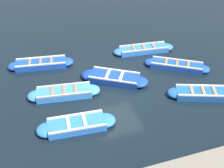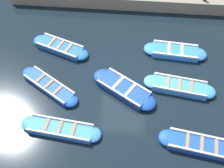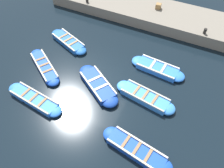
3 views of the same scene
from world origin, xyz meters
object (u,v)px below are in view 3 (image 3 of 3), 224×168
object	(u,v)px
boat_near_quay	(68,42)
wooden_crate	(158,6)
bollard_mid_north	(87,0)
boat_stern_in	(98,85)
boat_centre	(145,97)
bollard_north	(205,31)
boat_alongside	(34,99)
boat_drifting	(157,68)
boat_bow_out	(44,67)
boat_outer_right	(136,150)

from	to	relation	value
boat_near_quay	wooden_crate	world-z (taller)	wooden_crate
boat_near_quay	bollard_mid_north	size ratio (longest dim) A/B	9.84
wooden_crate	boat_stern_in	bearing A→B (deg)	174.52
boat_centre	bollard_north	bearing A→B (deg)	-16.18
boat_near_quay	boat_alongside	world-z (taller)	boat_near_quay
bollard_mid_north	wooden_crate	world-z (taller)	wooden_crate
boat_near_quay	bollard_north	xyz separation A→B (m)	(4.01, -8.08, 0.80)
boat_stern_in	boat_drifting	world-z (taller)	boat_stern_in
boat_bow_out	boat_stern_in	size ratio (longest dim) A/B	0.97
boat_alongside	bollard_north	size ratio (longest dim) A/B	10.52
boat_centre	bollard_mid_north	bearing A→B (deg)	49.15
boat_centre	boat_drifting	size ratio (longest dim) A/B	1.04
boat_bow_out	boat_stern_in	bearing A→B (deg)	-88.03
bollard_north	wooden_crate	distance (m)	4.00
boat_stern_in	boat_drifting	bearing A→B (deg)	-43.63
boat_outer_right	boat_centre	bearing A→B (deg)	13.21
boat_centre	boat_outer_right	xyz separation A→B (m)	(-2.98, -0.70, -0.00)
boat_alongside	boat_centre	bearing A→B (deg)	-62.73
boat_outer_right	wooden_crate	size ratio (longest dim) A/B	9.78
boat_outer_right	bollard_north	xyz separation A→B (m)	(9.12, -1.08, 0.80)
boat_near_quay	boat_outer_right	xyz separation A→B (m)	(-5.11, -7.00, 0.00)
boat_alongside	wooden_crate	world-z (taller)	wooden_crate
boat_outer_right	bollard_mid_north	world-z (taller)	bollard_mid_north
boat_outer_right	wooden_crate	distance (m)	11.01
boat_alongside	boat_drifting	world-z (taller)	boat_drifting
boat_near_quay	boat_outer_right	world-z (taller)	boat_outer_right
boat_alongside	bollard_north	xyz separation A→B (m)	(8.86, -7.07, 0.82)
boat_stern_in	bollard_mid_north	size ratio (longest dim) A/B	9.85
boat_bow_out	bollard_north	bearing A→B (deg)	-50.61
boat_near_quay	bollard_mid_north	xyz separation A→B (m)	(4.01, 0.79, 0.80)
boat_drifting	bollard_mid_north	size ratio (longest dim) A/B	9.80
boat_near_quay	boat_alongside	distance (m)	4.96
bollard_north	bollard_mid_north	bearing A→B (deg)	90.00
boat_bow_out	boat_outer_right	size ratio (longest dim) A/B	0.93
boat_near_quay	boat_outer_right	bearing A→B (deg)	-126.09
boat_stern_in	wooden_crate	bearing A→B (deg)	-5.48
bollard_north	boat_drifting	bearing A→B (deg)	153.92
boat_centre	boat_outer_right	distance (m)	3.06
boat_stern_in	boat_drifting	xyz separation A→B (m)	(2.74, -2.61, -0.02)
bollard_mid_north	boat_near_quay	bearing A→B (deg)	-168.83
boat_centre	boat_stern_in	size ratio (longest dim) A/B	1.03
boat_centre	bollard_mid_north	world-z (taller)	bollard_mid_north
bollard_mid_north	boat_bow_out	bearing A→B (deg)	-173.25
boat_bow_out	bollard_north	distance (m)	10.50
boat_centre	boat_alongside	xyz separation A→B (m)	(-2.73, 5.29, -0.02)
bollard_mid_north	boat_alongside	bearing A→B (deg)	-168.51
boat_centre	bollard_north	world-z (taller)	bollard_north
boat_drifting	bollard_north	distance (m)	4.29
boat_outer_right	bollard_north	bearing A→B (deg)	-6.76
boat_centre	boat_stern_in	distance (m)	2.71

